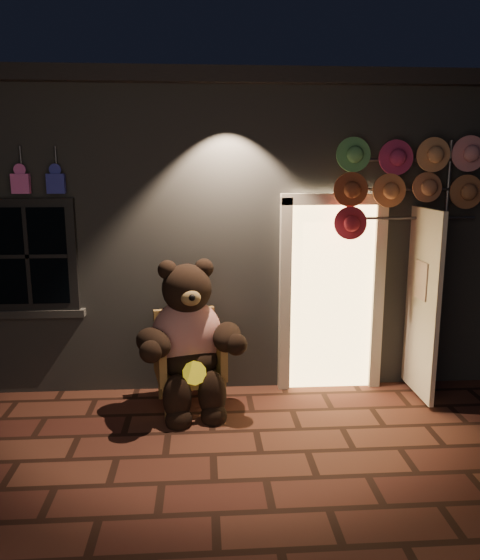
{
  "coord_description": "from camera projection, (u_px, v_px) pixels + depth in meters",
  "views": [
    {
      "loc": [
        -0.06,
        -4.36,
        2.46
      ],
      "look_at": [
        0.3,
        1.0,
        1.35
      ],
      "focal_mm": 35.0,
      "sensor_mm": 36.0,
      "label": 1
    }
  ],
  "objects": [
    {
      "name": "ground",
      "position": [
        213.0,
        455.0,
        4.77
      ],
      "size": [
        60.0,
        60.0,
        0.0
      ],
      "primitive_type": "plane",
      "color": "brown",
      "rests_on": "ground"
    },
    {
      "name": "shop_building",
      "position": [
        207.0,
        216.0,
        8.31
      ],
      "size": [
        7.3,
        5.95,
        3.51
      ],
      "color": "slate",
      "rests_on": "ground"
    },
    {
      "name": "wicker_armchair",
      "position": [
        188.0,
        359.0,
        5.72
      ],
      "size": [
        0.78,
        0.73,
        0.99
      ],
      "rotation": [
        0.0,
        0.0,
        0.19
      ],
      "color": "#A2783F",
      "rests_on": "ground"
    },
    {
      "name": "teddy_bear",
      "position": [
        189.0,
        340.0,
        5.55
      ],
      "size": [
        1.16,
        1.0,
        1.63
      ],
      "rotation": [
        0.0,
        0.0,
        0.19
      ],
      "color": "red",
      "rests_on": "ground"
    },
    {
      "name": "hat_rack",
      "position": [
        407.0,
        182.0,
        5.68
      ],
      "size": [
        1.56,
        0.22,
        2.76
      ],
      "color": "#59595E",
      "rests_on": "ground"
    }
  ]
}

